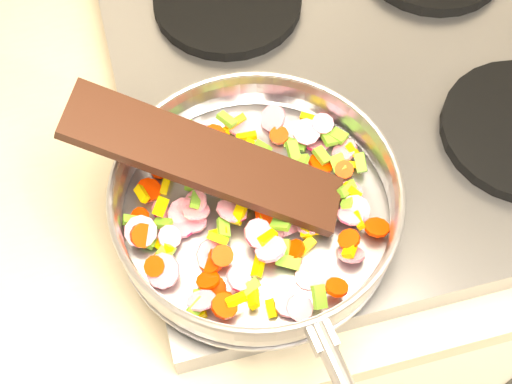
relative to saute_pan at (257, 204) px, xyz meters
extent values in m
cube|color=#939399|center=(0.18, 0.18, -0.07)|extent=(0.60, 0.60, 0.04)
cylinder|color=black|center=(0.04, 0.04, -0.04)|extent=(0.19, 0.19, 0.02)
cylinder|color=black|center=(0.04, 0.32, -0.04)|extent=(0.19, 0.19, 0.02)
cylinder|color=#9E9EA5|center=(0.00, 0.00, -0.03)|extent=(0.29, 0.29, 0.01)
torus|color=#9E9EA5|center=(0.00, 0.00, 0.00)|extent=(0.33, 0.33, 0.05)
torus|color=#9E9EA5|center=(0.00, 0.00, 0.02)|extent=(0.29, 0.29, 0.01)
cube|color=#9E9EA5|center=(0.02, -0.15, 0.01)|extent=(0.03, 0.03, 0.02)
cube|color=#5FA122|center=(0.02, 0.00, 0.00)|extent=(0.02, 0.02, 0.02)
cube|color=#5FA122|center=(0.04, -0.01, -0.02)|extent=(0.02, 0.02, 0.02)
cube|color=#E2B401|center=(-0.01, 0.10, -0.02)|extent=(0.02, 0.02, 0.01)
cube|color=#E2B401|center=(0.08, -0.07, -0.01)|extent=(0.02, 0.03, 0.02)
cube|color=#E2B401|center=(-0.03, -0.09, -0.01)|extent=(0.02, 0.03, 0.02)
cube|color=#5FA122|center=(0.07, 0.00, -0.01)|extent=(0.03, 0.02, 0.01)
cube|color=#5FA122|center=(0.01, -0.05, -0.01)|extent=(0.02, 0.02, 0.01)
cylinder|color=#CB134A|center=(0.05, -0.03, -0.01)|extent=(0.03, 0.03, 0.02)
cylinder|color=#CB134A|center=(-0.08, -0.08, -0.01)|extent=(0.04, 0.03, 0.02)
cube|color=#5FA122|center=(0.06, 0.04, -0.01)|extent=(0.02, 0.02, 0.01)
cube|color=#5FA122|center=(-0.05, 0.11, -0.01)|extent=(0.02, 0.02, 0.01)
cylinder|color=#CB134A|center=(0.01, -0.11, -0.02)|extent=(0.04, 0.04, 0.02)
cube|color=#5FA122|center=(0.12, 0.03, -0.01)|extent=(0.01, 0.02, 0.01)
cube|color=#5FA122|center=(-0.03, -0.08, -0.01)|extent=(0.02, 0.02, 0.01)
cube|color=#E2B401|center=(-0.01, 0.05, -0.01)|extent=(0.02, 0.02, 0.02)
cube|color=#E2B401|center=(0.00, -0.04, -0.01)|extent=(0.02, 0.02, 0.01)
cube|color=#E2B401|center=(0.01, 0.07, 0.00)|extent=(0.02, 0.02, 0.01)
cylinder|color=#CB134A|center=(-0.11, -0.04, -0.01)|extent=(0.04, 0.04, 0.03)
cylinder|color=#CB134A|center=(-0.04, -0.07, -0.01)|extent=(0.03, 0.03, 0.02)
cube|color=#5FA122|center=(0.02, 0.06, 0.00)|extent=(0.02, 0.03, 0.02)
cube|color=#E2B401|center=(0.09, 0.09, -0.01)|extent=(0.02, 0.02, 0.01)
cylinder|color=#CB134A|center=(0.07, 0.07, -0.01)|extent=(0.04, 0.04, 0.01)
cube|color=#E2B401|center=(0.00, -0.02, -0.02)|extent=(0.01, 0.02, 0.01)
cube|color=#E2B401|center=(0.00, 0.05, -0.01)|extent=(0.02, 0.02, 0.01)
cylinder|color=#CB134A|center=(0.09, -0.03, -0.01)|extent=(0.04, 0.04, 0.02)
cylinder|color=#CB134A|center=(0.02, 0.02, -0.02)|extent=(0.03, 0.04, 0.02)
cube|color=#5FA122|center=(-0.03, 0.05, -0.02)|extent=(0.02, 0.02, 0.02)
cube|color=#E2B401|center=(0.01, 0.09, -0.01)|extent=(0.02, 0.01, 0.01)
cube|color=#5FA122|center=(0.00, 0.11, 0.00)|extent=(0.02, 0.02, 0.01)
cube|color=#5FA122|center=(0.08, 0.05, -0.02)|extent=(0.02, 0.02, 0.01)
cube|color=#5FA122|center=(-0.13, 0.02, -0.01)|extent=(0.02, 0.01, 0.01)
cylinder|color=#F72C00|center=(-0.06, -0.10, 0.00)|extent=(0.03, 0.03, 0.01)
cube|color=#E2B401|center=(0.04, -0.05, -0.02)|extent=(0.02, 0.02, 0.01)
cylinder|color=#CB134A|center=(0.09, 0.09, -0.02)|extent=(0.04, 0.04, 0.01)
cylinder|color=#F72C00|center=(-0.02, 0.09, 0.00)|extent=(0.04, 0.04, 0.02)
cylinder|color=#F72C00|center=(0.08, -0.06, -0.01)|extent=(0.03, 0.03, 0.02)
cylinder|color=#F72C00|center=(0.01, -0.01, -0.01)|extent=(0.04, 0.04, 0.02)
cylinder|color=#CB134A|center=(-0.09, 0.03, -0.02)|extent=(0.03, 0.04, 0.02)
cylinder|color=#F72C00|center=(0.05, -0.11, 0.00)|extent=(0.03, 0.03, 0.01)
cube|color=#5FA122|center=(0.04, -0.01, -0.02)|extent=(0.02, 0.02, 0.01)
cylinder|color=#F72C00|center=(0.01, 0.00, -0.02)|extent=(0.02, 0.02, 0.01)
cylinder|color=#F72C00|center=(-0.09, 0.08, -0.02)|extent=(0.03, 0.03, 0.01)
cube|color=#5FA122|center=(-0.05, 0.04, -0.01)|extent=(0.03, 0.02, 0.01)
cube|color=#5FA122|center=(-0.02, 0.01, -0.02)|extent=(0.01, 0.02, 0.01)
cube|color=#5FA122|center=(0.11, 0.06, -0.01)|extent=(0.02, 0.02, 0.01)
cube|color=#E2B401|center=(-0.05, -0.09, 0.00)|extent=(0.02, 0.01, 0.01)
cube|color=#5FA122|center=(0.09, -0.01, 0.00)|extent=(0.02, 0.02, 0.02)
cylinder|color=#F72C00|center=(-0.07, -0.06, -0.02)|extent=(0.03, 0.03, 0.02)
cylinder|color=#CB134A|center=(0.09, 0.08, 0.00)|extent=(0.03, 0.03, 0.01)
cylinder|color=#F72C00|center=(0.10, 0.03, -0.02)|extent=(0.03, 0.03, 0.02)
cube|color=#E2B401|center=(0.01, 0.11, -0.01)|extent=(0.03, 0.02, 0.01)
cylinder|color=#CB134A|center=(0.08, -0.07, -0.02)|extent=(0.03, 0.03, 0.02)
cylinder|color=#F72C00|center=(-0.06, -0.07, -0.02)|extent=(0.03, 0.03, 0.01)
cylinder|color=#CB134A|center=(0.00, -0.10, -0.02)|extent=(0.04, 0.04, 0.01)
cylinder|color=#CB134A|center=(-0.05, -0.04, -0.02)|extent=(0.04, 0.04, 0.03)
cylinder|color=#F72C00|center=(-0.12, 0.02, -0.02)|extent=(0.03, 0.03, 0.02)
cylinder|color=#F72C00|center=(0.00, -0.04, -0.01)|extent=(0.02, 0.02, 0.02)
cylinder|color=#CB134A|center=(0.02, -0.03, -0.02)|extent=(0.05, 0.04, 0.03)
cylinder|color=#F72C00|center=(-0.06, 0.10, -0.02)|extent=(0.03, 0.03, 0.01)
cube|color=#5FA122|center=(0.10, 0.07, -0.01)|extent=(0.02, 0.02, 0.01)
cube|color=#E2B401|center=(-0.08, 0.06, -0.02)|extent=(0.02, 0.03, 0.01)
cube|color=#5FA122|center=(0.03, -0.11, -0.01)|extent=(0.02, 0.02, 0.02)
cylinder|color=#CB134A|center=(0.01, -0.03, -0.02)|extent=(0.03, 0.03, 0.01)
cube|color=#E2B401|center=(-0.11, 0.05, -0.01)|extent=(0.02, 0.02, 0.01)
cylinder|color=#F72C00|center=(-0.10, -0.03, -0.02)|extent=(0.03, 0.03, 0.01)
cube|color=#5FA122|center=(-0.07, -0.07, -0.02)|extent=(0.02, 0.01, 0.01)
cylinder|color=#CB134A|center=(0.03, -0.08, -0.02)|extent=(0.04, 0.04, 0.01)
cube|color=#E2B401|center=(-0.01, -0.10, -0.02)|extent=(0.01, 0.02, 0.01)
cube|color=#5FA122|center=(0.04, 0.04, -0.02)|extent=(0.02, 0.02, 0.01)
cylinder|color=#CB134A|center=(0.00, -0.05, 0.00)|extent=(0.04, 0.04, 0.02)
cube|color=#E2B401|center=(-0.08, -0.09, -0.02)|extent=(0.01, 0.02, 0.01)
cylinder|color=#F72C00|center=(0.04, -0.01, -0.02)|extent=(0.03, 0.03, 0.01)
cylinder|color=#CB134A|center=(-0.03, 0.10, -0.01)|extent=(0.03, 0.03, 0.03)
cube|color=#E2B401|center=(-0.01, 0.02, -0.01)|extent=(0.02, 0.03, 0.01)
cube|color=#5FA122|center=(0.10, 0.03, -0.02)|extent=(0.02, 0.02, 0.01)
cylinder|color=#CB134A|center=(0.01, 0.11, -0.02)|extent=(0.03, 0.03, 0.02)
cylinder|color=#CB134A|center=(-0.06, 0.02, -0.01)|extent=(0.03, 0.04, 0.02)
cylinder|color=#CB134A|center=(-0.08, 0.01, -0.02)|extent=(0.04, 0.04, 0.01)
cylinder|color=#CB134A|center=(-0.12, 0.00, 0.00)|extent=(0.05, 0.04, 0.02)
cube|color=#5FA122|center=(0.02, -0.03, 0.00)|extent=(0.02, 0.02, 0.01)
cube|color=#5FA122|center=(-0.05, 0.09, 0.00)|extent=(0.02, 0.02, 0.01)
cube|color=#5FA122|center=(-0.10, 0.01, -0.01)|extent=(0.02, 0.02, 0.01)
cube|color=#E2B401|center=(0.05, -0.03, -0.02)|extent=(0.02, 0.02, 0.01)
cylinder|color=#CB134A|center=(0.10, 0.00, -0.02)|extent=(0.03, 0.03, 0.01)
cylinder|color=#CB134A|center=(-0.06, 0.01, -0.02)|extent=(0.04, 0.04, 0.01)
cube|color=#E2B401|center=(-0.01, -0.06, -0.02)|extent=(0.02, 0.03, 0.01)
cylinder|color=#F72C00|center=(-0.06, 0.08, -0.01)|extent=(0.03, 0.03, 0.01)
cylinder|color=#F72C00|center=(-0.02, 0.09, -0.01)|extent=(0.03, 0.03, 0.02)
cylinder|color=#F72C00|center=(-0.12, 0.00, -0.01)|extent=(0.03, 0.03, 0.03)
cube|color=#E2B401|center=(-0.05, -0.02, -0.01)|extent=(0.02, 0.02, 0.01)
cylinder|color=#F72C00|center=(0.11, -0.05, -0.01)|extent=(0.04, 0.04, 0.01)
cylinder|color=#CB134A|center=(0.01, -0.02, -0.02)|extent=(0.03, 0.03, 0.02)
cylinder|color=#CB134A|center=(-0.07, 0.02, -0.02)|extent=(0.05, 0.05, 0.02)
cube|color=#5FA122|center=(-0.03, 0.04, -0.01)|extent=(0.02, 0.02, 0.01)
cylinder|color=#CB134A|center=(0.11, 0.05, -0.02)|extent=(0.03, 0.03, 0.02)
cube|color=#5FA122|center=(-0.01, 0.03, -0.02)|extent=(0.02, 0.02, 0.02)
cube|color=#5FA122|center=(-0.06, 0.02, -0.01)|extent=(0.02, 0.02, 0.02)
cylinder|color=#F72C00|center=(0.01, 0.02, -0.02)|extent=(0.03, 0.03, 0.01)
cube|color=#E2B401|center=(0.11, 0.03, -0.02)|extent=(0.03, 0.02, 0.01)
cylinder|color=#F72C00|center=(0.08, 0.04, -0.02)|extent=(0.03, 0.03, 0.02)
cylinder|color=#CB134A|center=(-0.01, -0.03, 0.00)|extent=(0.04, 0.04, 0.02)
cube|color=#E2B401|center=(-0.10, -0.02, -0.01)|extent=(0.02, 0.02, 0.02)
cube|color=#5FA122|center=(-0.10, -0.02, -0.01)|extent=(0.02, 0.02, 0.02)
cube|color=#E2B401|center=(0.10, -0.04, -0.01)|extent=(0.01, 0.02, 0.01)
cylinder|color=#CB134A|center=(-0.07, 0.01, -0.02)|extent=(0.04, 0.04, 0.02)
cube|color=#5FA122|center=(0.09, -0.02, -0.01)|extent=(0.02, 0.02, 0.02)
cylinder|color=#CB134A|center=(-0.09, -0.01, -0.01)|extent=(0.03, 0.03, 0.02)
cube|color=#5FA122|center=(-0.04, -0.01, -0.01)|extent=(0.02, 0.02, 0.01)
cylinder|color=#F72C00|center=(-0.06, -0.09, -0.02)|extent=(0.03, 0.03, 0.01)
cube|color=#E2B401|center=(0.07, -0.01, -0.01)|extent=(0.02, 0.02, 0.02)
cube|color=#E2B401|center=(-0.04, -0.02, -0.01)|extent=(0.02, 0.01, 0.01)
cylinder|color=#F72C00|center=(0.01, 0.05, -0.02)|extent=(0.02, 0.02, 0.01)
cube|color=#E2B401|center=(-0.09, 0.02, 0.00)|extent=(0.02, 0.02, 0.02)
cube|color=#5FA122|center=(0.05, 0.05, 0.00)|extent=(0.01, 0.02, 0.02)
cube|color=#5FA122|center=(0.06, 0.07, -0.02)|extent=(0.03, 0.02, 0.01)
cylinder|color=#F72C00|center=(-0.10, 0.06, -0.02)|extent=(0.04, 0.04, 0.01)
cylinder|color=#F72C00|center=(-0.11, -0.04, -0.01)|extent=(0.03, 0.03, 0.02)
cylinder|color=#F72C00|center=(-0.08, 0.09, 0.00)|extent=(0.03, 0.03, 0.02)
cylinder|color=#F72C00|center=(-0.05, -0.04, -0.01)|extent=(0.03, 0.03, 0.02)
cube|color=#5FA122|center=(0.02, 0.01, -0.01)|extent=(0.02, 0.03, 0.01)
cylinder|color=#F72C00|center=(0.02, -0.05, -0.01)|extent=(0.03, 0.03, 0.02)
cylinder|color=#F72C00|center=(-0.05, -0.04, -0.02)|extent=(0.02, 0.02, 0.02)
cylinder|color=#F72C00|center=(0.05, 0.09, -0.02)|extent=(0.03, 0.03, 0.01)
cube|color=#E2B401|center=(0.12, 0.04, -0.01)|extent=(0.02, 0.02, 0.01)
cylinder|color=#CB134A|center=(-0.03, 0.00, -0.01)|extent=(0.04, 0.04, 0.02)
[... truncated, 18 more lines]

